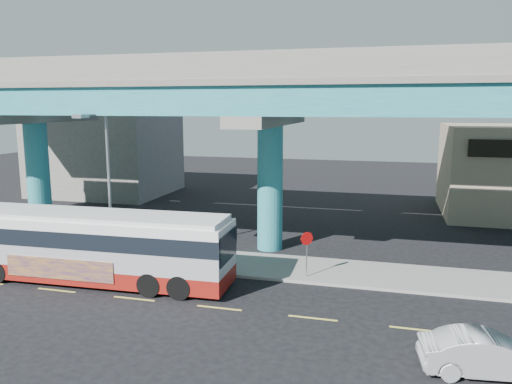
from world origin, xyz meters
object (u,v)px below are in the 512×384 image
(street_lamp, at_px, (102,166))
(stop_sign, at_px, (307,245))
(sedan, at_px, (488,354))
(transit_bus, at_px, (97,244))

(street_lamp, distance_m, stop_sign, 11.24)
(sedan, bearing_deg, stop_sign, 36.81)
(transit_bus, bearing_deg, stop_sign, 14.75)
(street_lamp, bearing_deg, sedan, -20.42)
(sedan, height_order, stop_sign, stop_sign)
(transit_bus, relative_size, stop_sign, 5.89)
(street_lamp, relative_size, stop_sign, 3.55)
(stop_sign, bearing_deg, transit_bus, -179.59)
(sedan, distance_m, stop_sign, 10.18)
(street_lamp, bearing_deg, stop_sign, 4.05)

